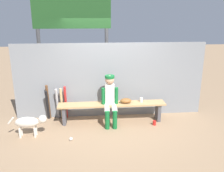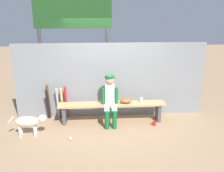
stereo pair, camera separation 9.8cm
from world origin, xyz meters
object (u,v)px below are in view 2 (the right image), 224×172
scoreboard (75,21)px  bat_aluminum_silver (58,103)px  baseball_glove (126,101)px  cup_on_ground (154,123)px  dugout_bench (112,107)px  player_seated (110,98)px  baseball (70,138)px  bat_wood_dark (49,101)px  cup_on_bench (141,100)px  bat_wood_natural (62,103)px  bat_aluminum_black (48,105)px  bat_aluminum_red (66,102)px  dog (30,122)px

scoreboard → bat_aluminum_silver: bearing=-115.6°
baseball_glove → cup_on_ground: baseball_glove is taller
dugout_bench → baseball_glove: 0.38m
player_seated → dugout_bench: bearing=64.0°
baseball → bat_aluminum_silver: bearing=109.4°
player_seated → bat_wood_dark: (-1.55, 0.44, -0.20)m
cup_on_bench → bat_wood_natural: bearing=172.9°
dugout_bench → cup_on_bench: (0.74, 0.04, 0.16)m
dugout_bench → scoreboard: bearing=125.7°
bat_aluminum_silver → bat_wood_dark: (-0.23, 0.01, 0.05)m
bat_wood_natural → bat_aluminum_black: size_ratio=1.04×
bat_aluminum_red → dog: bat_aluminum_red is taller
bat_aluminum_black → cup_on_ground: bearing=-11.6°
bat_wood_natural → bat_wood_dark: bat_wood_dark is taller
dog → bat_wood_dark: bearing=74.0°
bat_aluminum_silver → dog: bearing=-118.4°
scoreboard → baseball: bearing=-91.3°
dugout_bench → bat_wood_dark: size_ratio=2.87×
dugout_bench → bat_wood_dark: bearing=168.5°
bat_aluminum_black → bat_wood_natural: bearing=7.1°
dugout_bench → dog: 1.96m
bat_aluminum_black → bat_wood_dark: size_ratio=0.87×
player_seated → bat_aluminum_black: size_ratio=1.50×
baseball_glove → baseball: bearing=-146.8°
bat_aluminum_silver → cup_on_ground: bat_aluminum_silver is taller
bat_aluminum_silver → cup_on_ground: size_ratio=7.50×
bat_wood_dark → dugout_bench: bearing=-11.5°
cup_on_ground → scoreboard: (-1.93, 1.56, 2.37)m
bat_wood_natural → bat_aluminum_red: bearing=1.1°
baseball → cup_on_bench: size_ratio=0.67×
bat_aluminum_black → bat_wood_dark: (0.01, 0.08, 0.06)m
bat_aluminum_red → bat_aluminum_black: bat_aluminum_red is taller
baseball_glove → dugout_bench: bearing=180.0°
cup_on_ground → cup_on_bench: size_ratio=1.00×
baseball_glove → bat_wood_natural: bat_wood_natural is taller
player_seated → baseball: player_seated is taller
bat_aluminum_black → cup_on_bench: size_ratio=7.34×
player_seated → baseball: 1.33m
bat_aluminum_black → scoreboard: 2.37m
cup_on_bench → bat_aluminum_silver: bearing=172.7°
player_seated → scoreboard: scoreboard is taller
player_seated → baseball_glove: 0.43m
dugout_bench → player_seated: player_seated is taller
bat_aluminum_black → scoreboard: size_ratio=0.23×
player_seated → baseball: size_ratio=16.32×
dugout_bench → bat_wood_natural: size_ratio=3.17×
player_seated → cup_on_bench: 0.82m
bat_wood_natural → cup_on_bench: (2.01, -0.25, 0.13)m
dugout_bench → bat_aluminum_silver: size_ratio=3.21×
bat_wood_natural → bat_aluminum_black: 0.35m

